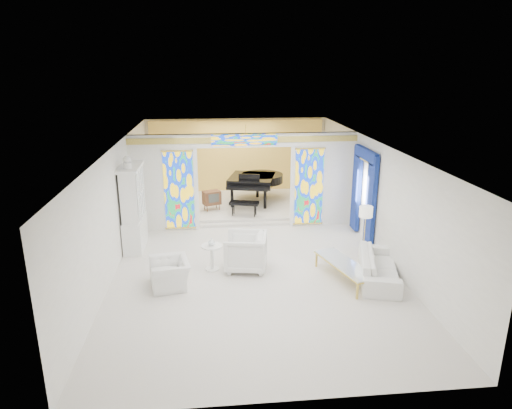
{
  "coord_description": "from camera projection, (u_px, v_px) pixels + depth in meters",
  "views": [
    {
      "loc": [
        -1.03,
        -11.78,
        5.01
      ],
      "look_at": [
        0.18,
        0.2,
        1.29
      ],
      "focal_mm": 32.0,
      "sensor_mm": 36.0,
      "label": 1
    }
  ],
  "objects": [
    {
      "name": "alcove_platform",
      "position": [
        240.0,
        205.0,
        16.65
      ],
      "size": [
        6.8,
        3.8,
        0.18
      ],
      "primitive_type": "cube",
      "color": "beige",
      "rests_on": "floor"
    },
    {
      "name": "tv_console",
      "position": [
        212.0,
        198.0,
        15.66
      ],
      "size": [
        0.68,
        0.57,
        0.67
      ],
      "rotation": [
        0.0,
        0.0,
        0.37
      ],
      "color": "brown",
      "rests_on": "alcove_platform"
    },
    {
      "name": "wall_back",
      "position": [
        237.0,
        157.0,
        18.04
      ],
      "size": [
        7.0,
        0.02,
        3.0
      ],
      "primitive_type": "cube",
      "color": "silver",
      "rests_on": "floor"
    },
    {
      "name": "sofa",
      "position": [
        379.0,
        266.0,
        11.03
      ],
      "size": [
        1.43,
        2.37,
        0.65
      ],
      "primitive_type": "imported",
      "rotation": [
        0.0,
        0.0,
        1.3
      ],
      "color": "white",
      "rests_on": "floor"
    },
    {
      "name": "chandelier",
      "position": [
        246.0,
        138.0,
        15.85
      ],
      "size": [
        0.48,
        0.48,
        0.3
      ],
      "primitive_type": "cylinder",
      "color": "gold",
      "rests_on": "ceiling"
    },
    {
      "name": "wall_front",
      "position": [
        286.0,
        316.0,
        6.63
      ],
      "size": [
        7.0,
        0.02,
        3.0
      ],
      "primitive_type": "cube",
      "color": "silver",
      "rests_on": "floor"
    },
    {
      "name": "grand_piano",
      "position": [
        256.0,
        180.0,
        16.55
      ],
      "size": [
        2.32,
        3.06,
        1.18
      ],
      "rotation": [
        0.0,
        0.0,
        -0.25
      ],
      "color": "black",
      "rests_on": "alcove_platform"
    },
    {
      "name": "coffee_table",
      "position": [
        345.0,
        265.0,
        10.94
      ],
      "size": [
        1.13,
        2.05,
        0.44
      ],
      "rotation": [
        0.0,
        0.0,
        0.29
      ],
      "color": "silver",
      "rests_on": "floor"
    },
    {
      "name": "partition_wall",
      "position": [
        244.0,
        177.0,
        14.19
      ],
      "size": [
        7.0,
        0.22,
        3.0
      ],
      "color": "silver",
      "rests_on": "floor"
    },
    {
      "name": "armchair_left",
      "position": [
        170.0,
        273.0,
        10.67
      ],
      "size": [
        1.05,
        1.14,
        0.65
      ],
      "primitive_type": "imported",
      "rotation": [
        0.0,
        0.0,
        -1.37
      ],
      "color": "white",
      "rests_on": "floor"
    },
    {
      "name": "floor_lamp",
      "position": [
        366.0,
        214.0,
        12.02
      ],
      "size": [
        0.39,
        0.39,
        1.43
      ],
      "rotation": [
        0.0,
        0.0,
        -0.14
      ],
      "color": "gold",
      "rests_on": "floor"
    },
    {
      "name": "china_cabinet",
      "position": [
        133.0,
        208.0,
        12.69
      ],
      "size": [
        0.56,
        1.46,
        2.72
      ],
      "color": "white",
      "rests_on": "floor"
    },
    {
      "name": "stained_glass_right",
      "position": [
        309.0,
        187.0,
        14.39
      ],
      "size": [
        0.9,
        0.04,
        2.4
      ],
      "primitive_type": "cube",
      "color": "gold",
      "rests_on": "partition_wall"
    },
    {
      "name": "vase",
      "position": [
        212.0,
        242.0,
        11.4
      ],
      "size": [
        0.23,
        0.23,
        0.18
      ],
      "primitive_type": "imported",
      "rotation": [
        0.0,
        0.0,
        0.42
      ],
      "color": "silver",
      "rests_on": "side_table"
    },
    {
      "name": "ceiling",
      "position": [
        250.0,
        145.0,
        11.89
      ],
      "size": [
        7.0,
        12.0,
        0.02
      ],
      "primitive_type": "cube",
      "color": "white",
      "rests_on": "wall_back"
    },
    {
      "name": "gold_curtain_back",
      "position": [
        237.0,
        157.0,
        17.92
      ],
      "size": [
        6.7,
        0.1,
        2.9
      ],
      "primitive_type": "cube",
      "color": "#E1B24E",
      "rests_on": "wall_back"
    },
    {
      "name": "floor",
      "position": [
        250.0,
        251.0,
        12.78
      ],
      "size": [
        12.0,
        12.0,
        0.0
      ],
      "primitive_type": "plane",
      "color": "beige",
      "rests_on": "ground"
    },
    {
      "name": "blue_drapes",
      "position": [
        364.0,
        187.0,
        13.3
      ],
      "size": [
        0.14,
        1.85,
        2.65
      ],
      "color": "navy",
      "rests_on": "wall_right"
    },
    {
      "name": "stained_glass_transom",
      "position": [
        244.0,
        140.0,
        13.74
      ],
      "size": [
        2.0,
        0.04,
        0.34
      ],
      "primitive_type": "cube",
      "color": "gold",
      "rests_on": "partition_wall"
    },
    {
      "name": "armchair_right",
      "position": [
        246.0,
        252.0,
        11.51
      ],
      "size": [
        1.2,
        1.17,
        0.95
      ],
      "primitive_type": "imported",
      "rotation": [
        0.0,
        0.0,
        -1.74
      ],
      "color": "silver",
      "rests_on": "floor"
    },
    {
      "name": "side_table",
      "position": [
        212.0,
        254.0,
        11.49
      ],
      "size": [
        0.61,
        0.61,
        0.66
      ],
      "rotation": [
        0.0,
        0.0,
        -0.16
      ],
      "color": "white",
      "rests_on": "floor"
    },
    {
      "name": "stained_glass_left",
      "position": [
        179.0,
        190.0,
        14.0
      ],
      "size": [
        0.9,
        0.04,
        2.4
      ],
      "primitive_type": "cube",
      "color": "gold",
      "rests_on": "partition_wall"
    },
    {
      "name": "wall_left",
      "position": [
        118.0,
        203.0,
        12.0
      ],
      "size": [
        0.02,
        12.0,
        3.0
      ],
      "primitive_type": "cube",
      "color": "silver",
      "rests_on": "floor"
    },
    {
      "name": "wall_right",
      "position": [
        375.0,
        196.0,
        12.67
      ],
      "size": [
        0.02,
        12.0,
        3.0
      ],
      "primitive_type": "cube",
      "color": "silver",
      "rests_on": "floor"
    }
  ]
}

